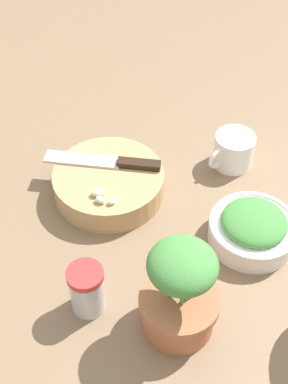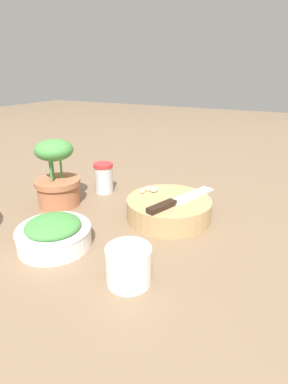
# 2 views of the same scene
# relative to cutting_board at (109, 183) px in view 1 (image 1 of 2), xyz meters

# --- Properties ---
(ground_plane) EXTENTS (5.00, 5.00, 0.00)m
(ground_plane) POSITION_rel_cutting_board_xyz_m (-0.06, 0.09, -0.03)
(ground_plane) COLOR #7F664C
(cutting_board) EXTENTS (0.22, 0.22, 0.05)m
(cutting_board) POSITION_rel_cutting_board_xyz_m (0.00, 0.00, 0.00)
(cutting_board) COLOR tan
(cutting_board) RESTS_ON ground_plane
(chef_knife) EXTENTS (0.23, 0.11, 0.01)m
(chef_knife) POSITION_rel_cutting_board_xyz_m (-0.01, -0.03, 0.03)
(chef_knife) COLOR black
(chef_knife) RESTS_ON cutting_board
(garlic_cloves) EXTENTS (0.05, 0.04, 0.01)m
(garlic_cloves) POSITION_rel_cutting_board_xyz_m (0.02, 0.07, 0.03)
(garlic_cloves) COLOR #EAEBC9
(garlic_cloves) RESTS_ON cutting_board
(herb_bowl) EXTENTS (0.16, 0.16, 0.07)m
(herb_bowl) POSITION_rel_cutting_board_xyz_m (-0.24, 0.17, 0.01)
(herb_bowl) COLOR white
(herb_bowl) RESTS_ON ground_plane
(spice_jar) EXTENTS (0.06, 0.06, 0.10)m
(spice_jar) POSITION_rel_cutting_board_xyz_m (0.08, 0.26, 0.02)
(spice_jar) COLOR silver
(spice_jar) RESTS_ON ground_plane
(coffee_mug) EXTENTS (0.11, 0.08, 0.07)m
(coffee_mug) POSITION_rel_cutting_board_xyz_m (-0.27, -0.03, 0.01)
(coffee_mug) COLOR white
(coffee_mug) RESTS_ON ground_plane
(potted_herb) EXTENTS (0.13, 0.13, 0.19)m
(potted_herb) POSITION_rel_cutting_board_xyz_m (-0.07, 0.32, 0.06)
(potted_herb) COLOR #B26B47
(potted_herb) RESTS_ON ground_plane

